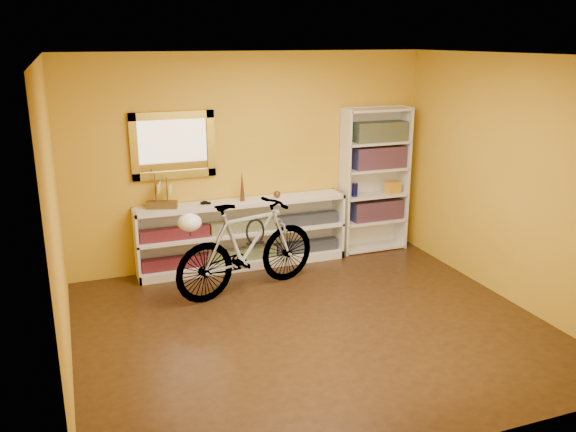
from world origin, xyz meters
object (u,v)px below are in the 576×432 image
object	(u,v)px
console_unit	(243,234)
bicycle	(247,247)
bookcase	(375,180)
helmet	(190,223)

from	to	relation	value
console_unit	bicycle	xyz separation A→B (m)	(-0.16, -0.74, 0.10)
bookcase	helmet	distance (m)	2.80
console_unit	helmet	bearing A→B (deg)	-132.19
bookcase	helmet	size ratio (longest dim) A/B	7.65
console_unit	helmet	world-z (taller)	helmet
console_unit	helmet	size ratio (longest dim) A/B	10.48
console_unit	bookcase	world-z (taller)	bookcase
bicycle	helmet	world-z (taller)	bicycle
console_unit	bicycle	world-z (taller)	bicycle
bookcase	bicycle	size ratio (longest dim) A/B	1.06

